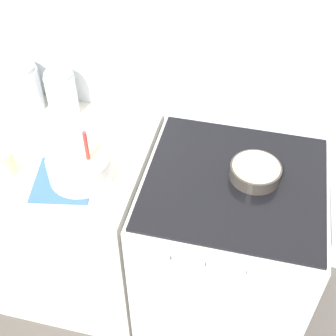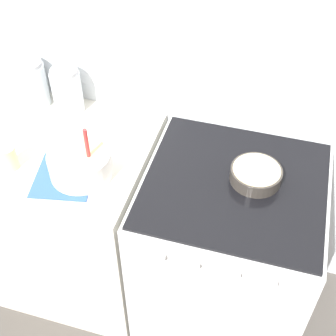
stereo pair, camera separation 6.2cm
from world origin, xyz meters
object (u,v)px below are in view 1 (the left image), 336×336
at_px(stove, 225,249).
at_px(storage_jar_left, 25,90).
at_px(tin_can, 7,163).
at_px(mixing_bowl, 79,166).
at_px(storage_jar_middle, 62,96).
at_px(baking_pan, 255,171).

distance_m(stove, storage_jar_left, 1.16).
bearing_deg(storage_jar_left, tin_can, -75.10).
relative_size(mixing_bowl, storage_jar_left, 1.11).
xyz_separation_m(stove, storage_jar_middle, (-0.81, 0.25, 0.54)).
bearing_deg(storage_jar_middle, stove, -17.08).
distance_m(storage_jar_left, tin_can, 0.43).
bearing_deg(mixing_bowl, storage_jar_middle, 120.63).
height_order(stove, mixing_bowl, mixing_bowl).
bearing_deg(stove, tin_can, -169.58).
bearing_deg(mixing_bowl, stove, 11.61).
xyz_separation_m(stove, storage_jar_left, (-0.99, 0.25, 0.55)).
bearing_deg(storage_jar_left, storage_jar_middle, -0.00).
relative_size(stove, baking_pan, 4.53).
bearing_deg(storage_jar_left, mixing_bowl, -43.05).
distance_m(mixing_bowl, baking_pan, 0.68).
height_order(mixing_bowl, storage_jar_left, mixing_bowl).
relative_size(storage_jar_left, storage_jar_middle, 1.04).
relative_size(stove, mixing_bowl, 3.71).
bearing_deg(mixing_bowl, storage_jar_left, 136.95).
distance_m(baking_pan, storage_jar_left, 1.08).
bearing_deg(baking_pan, storage_jar_middle, 166.57).
relative_size(baking_pan, tin_can, 1.97).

